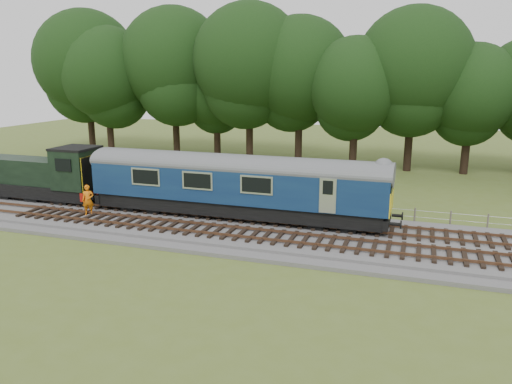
% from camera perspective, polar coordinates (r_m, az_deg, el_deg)
% --- Properties ---
extents(ground, '(120.00, 120.00, 0.00)m').
position_cam_1_polar(ground, '(27.78, 4.91, -5.11)').
color(ground, '#536425').
rests_on(ground, ground).
extents(ballast, '(70.00, 7.00, 0.35)m').
position_cam_1_polar(ballast, '(27.73, 4.92, -4.77)').
color(ballast, '#4C4C4F').
rests_on(ballast, ground).
extents(track_north, '(67.20, 2.40, 0.21)m').
position_cam_1_polar(track_north, '(28.95, 5.59, -3.49)').
color(track_north, black).
rests_on(track_north, ballast).
extents(track_south, '(67.20, 2.40, 0.21)m').
position_cam_1_polar(track_south, '(26.18, 4.10, -5.32)').
color(track_south, black).
rests_on(track_south, ballast).
extents(fence, '(64.00, 0.12, 1.00)m').
position_cam_1_polar(fence, '(31.98, 6.82, -2.65)').
color(fence, '#6B6054').
rests_on(fence, ground).
extents(tree_line, '(70.00, 8.00, 18.00)m').
position_cam_1_polar(tree_line, '(48.82, 11.03, 2.83)').
color(tree_line, black).
rests_on(tree_line, ground).
extents(dmu_railcar, '(18.05, 2.86, 3.88)m').
position_cam_1_polar(dmu_railcar, '(29.59, -2.38, 1.33)').
color(dmu_railcar, black).
rests_on(dmu_railcar, ground).
extents(shunter_loco, '(8.91, 2.60, 3.38)m').
position_cam_1_polar(shunter_loco, '(36.95, -23.02, 1.71)').
color(shunter_loco, black).
rests_on(shunter_loco, ground).
extents(worker, '(0.81, 0.71, 1.87)m').
position_cam_1_polar(worker, '(32.02, -18.64, -0.87)').
color(worker, orange).
rests_on(worker, ballast).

